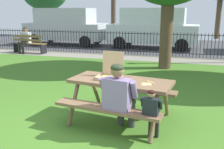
{
  "coord_description": "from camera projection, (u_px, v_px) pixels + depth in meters",
  "views": [
    {
      "loc": [
        1.47,
        -3.41,
        1.98
      ],
      "look_at": [
        0.13,
        1.28,
        0.75
      ],
      "focal_mm": 41.19,
      "sensor_mm": 36.0,
      "label": 1
    }
  ],
  "objects": [
    {
      "name": "child_at_table",
      "position": [
        152.0,
        110.0,
        3.87
      ],
      "size": [
        0.34,
        0.34,
        0.85
      ],
      "color": "black",
      "rests_on": "ground"
    },
    {
      "name": "street_asphalt",
      "position": [
        158.0,
        46.0,
        14.7
      ],
      "size": [
        28.0,
        6.94,
        0.01
      ],
      "primitive_type": "cube",
      "color": "#424247"
    },
    {
      "name": "person_on_park_bench",
      "position": [
        25.0,
        39.0,
        12.07
      ],
      "size": [
        0.63,
        0.61,
        1.19
      ],
      "color": "#242424",
      "rests_on": "ground"
    },
    {
      "name": "adult_at_table",
      "position": [
        119.0,
        96.0,
        4.08
      ],
      "size": [
        0.63,
        0.63,
        1.19
      ],
      "color": "#393939",
      "rests_on": "ground"
    },
    {
      "name": "parked_car_left",
      "position": [
        153.0,
        27.0,
        13.45
      ],
      "size": [
        4.7,
        2.17,
        2.08
      ],
      "color": "silver",
      "rests_on": "ground"
    },
    {
      "name": "cobblestone_walkway",
      "position": [
        148.0,
        58.0,
        10.81
      ],
      "size": [
        28.0,
        1.4,
        0.01
      ],
      "primitive_type": "cube",
      "color": "gray"
    },
    {
      "name": "picnic_table_foreground",
      "position": [
        121.0,
        89.0,
        4.61
      ],
      "size": [
        2.0,
        1.73,
        0.79
      ],
      "color": "brown",
      "rests_on": "ground"
    },
    {
      "name": "pizza_slice_on_table",
      "position": [
        148.0,
        83.0,
        4.33
      ],
      "size": [
        0.24,
        0.25,
        0.02
      ],
      "color": "#F9CF7C",
      "rests_on": "picnic_table_foreground"
    },
    {
      "name": "ground",
      "position": [
        115.0,
        99.0,
        5.9
      ],
      "size": [
        28.0,
        11.94,
        0.02
      ],
      "primitive_type": "cube",
      "color": "#437324"
    },
    {
      "name": "iron_fence_streetside",
      "position": [
        150.0,
        44.0,
        11.33
      ],
      "size": [
        22.66,
        0.03,
        1.04
      ],
      "color": "black",
      "rests_on": "ground"
    },
    {
      "name": "park_bench_left",
      "position": [
        29.0,
        44.0,
        12.05
      ],
      "size": [
        1.63,
        0.58,
        0.85
      ],
      "color": "brown",
      "rests_on": "ground"
    },
    {
      "name": "parked_car_far_left",
      "position": [
        66.0,
        26.0,
        14.78
      ],
      "size": [
        4.64,
        2.03,
        2.08
      ],
      "color": "#BBBEC2",
      "rests_on": "ground"
    },
    {
      "name": "pizza_box_open",
      "position": [
        110.0,
        73.0,
        4.69
      ],
      "size": [
        0.45,
        0.48,
        0.47
      ],
      "color": "tan",
      "rests_on": "picnic_table_foreground"
    }
  ]
}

